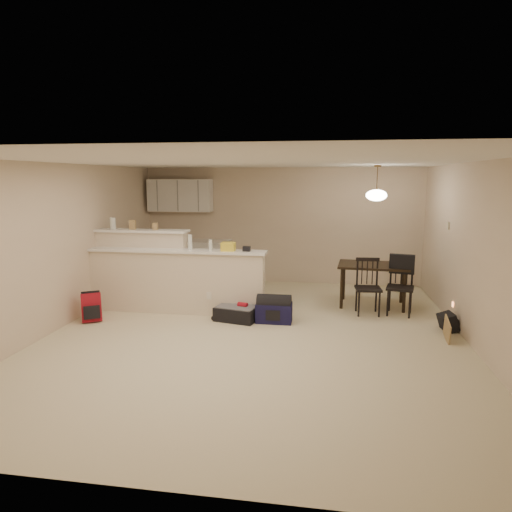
% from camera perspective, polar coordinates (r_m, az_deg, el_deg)
% --- Properties ---
extents(room, '(7.00, 7.02, 2.50)m').
position_cam_1_polar(room, '(6.53, -0.09, 0.68)').
color(room, beige).
rests_on(room, ground).
extents(breakfast_bar, '(3.08, 0.58, 1.39)m').
position_cam_1_polar(breakfast_bar, '(8.03, -11.45, -2.46)').
color(breakfast_bar, beige).
rests_on(breakfast_bar, ground).
extents(upper_cabinets, '(1.40, 0.34, 0.70)m').
position_cam_1_polar(upper_cabinets, '(10.22, -9.46, 7.48)').
color(upper_cabinets, white).
rests_on(upper_cabinets, room).
extents(kitchen_counter, '(1.80, 0.60, 0.90)m').
position_cam_1_polar(kitchen_counter, '(10.19, -8.39, -0.71)').
color(kitchen_counter, white).
rests_on(kitchen_counter, ground).
extents(thermostat, '(0.02, 0.12, 0.12)m').
position_cam_1_polar(thermostat, '(8.20, 22.88, 3.52)').
color(thermostat, beige).
rests_on(thermostat, room).
extents(jar, '(0.10, 0.10, 0.20)m').
position_cam_1_polar(jar, '(8.40, -17.46, 3.91)').
color(jar, silver).
rests_on(jar, breakfast_bar).
extents(cereal_box, '(0.10, 0.07, 0.16)m').
position_cam_1_polar(cereal_box, '(8.25, -15.18, 3.78)').
color(cereal_box, tan).
rests_on(cereal_box, breakfast_bar).
extents(small_box, '(0.08, 0.06, 0.12)m').
position_cam_1_polar(small_box, '(8.09, -12.48, 3.63)').
color(small_box, tan).
rests_on(small_box, breakfast_bar).
extents(bottle_a, '(0.07, 0.07, 0.26)m').
position_cam_1_polar(bottle_a, '(7.69, -8.25, 1.72)').
color(bottle_a, silver).
rests_on(bottle_a, breakfast_bar).
extents(bottle_b, '(0.06, 0.06, 0.18)m').
position_cam_1_polar(bottle_b, '(7.60, -5.70, 1.38)').
color(bottle_b, silver).
rests_on(bottle_b, breakfast_bar).
extents(bag_lump, '(0.22, 0.18, 0.14)m').
position_cam_1_polar(bag_lump, '(7.53, -3.49, 1.18)').
color(bag_lump, tan).
rests_on(bag_lump, breakfast_bar).
extents(pouch, '(0.12, 0.10, 0.08)m').
position_cam_1_polar(pouch, '(7.47, -1.19, 0.90)').
color(pouch, tan).
rests_on(pouch, breakfast_bar).
extents(dining_table, '(1.28, 0.91, 0.76)m').
position_cam_1_polar(dining_table, '(8.40, 14.43, -1.62)').
color(dining_table, black).
rests_on(dining_table, ground).
extents(pendant_lamp, '(0.36, 0.36, 0.62)m').
position_cam_1_polar(pendant_lamp, '(8.25, 14.82, 7.41)').
color(pendant_lamp, brown).
rests_on(pendant_lamp, room).
extents(dining_chair_near, '(0.44, 0.42, 0.94)m').
position_cam_1_polar(dining_chair_near, '(7.89, 13.85, -3.78)').
color(dining_chair_near, black).
rests_on(dining_chair_near, ground).
extents(dining_chair_far, '(0.51, 0.49, 0.98)m').
position_cam_1_polar(dining_chair_far, '(8.01, 17.57, -3.62)').
color(dining_chair_far, black).
rests_on(dining_chair_far, ground).
extents(suitcase, '(0.73, 0.56, 0.22)m').
position_cam_1_polar(suitcase, '(7.44, -2.44, -7.20)').
color(suitcase, black).
rests_on(suitcase, ground).
extents(red_backpack, '(0.36, 0.32, 0.46)m').
position_cam_1_polar(red_backpack, '(7.82, -19.89, -6.06)').
color(red_backpack, '#A21220').
rests_on(red_backpack, ground).
extents(navy_duffel, '(0.57, 0.31, 0.31)m').
position_cam_1_polar(navy_duffel, '(7.34, 2.26, -7.08)').
color(navy_duffel, '#14133C').
rests_on(navy_duffel, ground).
extents(black_daypack, '(0.24, 0.32, 0.26)m').
position_cam_1_polar(black_daypack, '(7.53, 22.87, -7.64)').
color(black_daypack, black).
rests_on(black_daypack, ground).
extents(cardboard_sheet, '(0.04, 0.40, 0.31)m').
position_cam_1_polar(cardboard_sheet, '(7.07, 22.78, -8.54)').
color(cardboard_sheet, tan).
rests_on(cardboard_sheet, ground).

